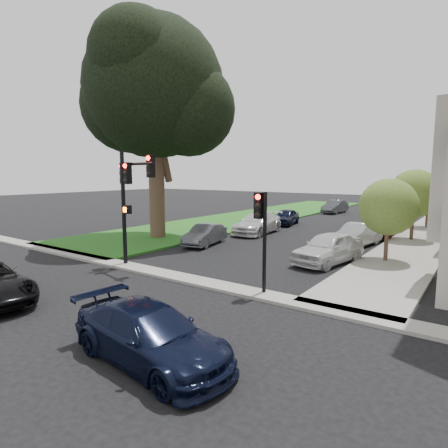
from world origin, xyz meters
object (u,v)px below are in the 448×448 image
Objects in this scene: traffic_signal_secondary at (262,224)px; car_parked_6 at (257,223)px; car_parked_2 at (378,227)px; car_cross_far at (150,335)px; car_parked_0 at (328,248)px; car_parked_5 at (205,235)px; car_parked_9 at (335,207)px; traffic_signal_main at (130,187)px; car_parked_1 at (357,235)px; eucalyptus at (154,89)px; car_parked_3 at (389,219)px; car_parked_7 at (286,217)px; small_tree_a at (388,207)px; small_tree_b at (414,194)px; small_tree_c at (429,193)px.

car_parked_6 is at bearing 120.95° from traffic_signal_secondary.
car_parked_2 is 0.89× the size of car_parked_6.
car_cross_far is 1.01× the size of car_parked_0.
car_parked_9 is (0.16, 23.03, 0.08)m from car_parked_5.
car_parked_9 is (-7.72, 23.26, -0.05)m from car_parked_0.
car_parked_5 is (-7.88, 0.23, -0.13)m from car_parked_0.
traffic_signal_main is 13.72m from car_parked_1.
car_parked_2 is (12.07, 9.42, -9.17)m from eucalyptus.
car_parked_3 is 8.19m from car_parked_7.
traffic_signal_main reaches higher than car_parked_7.
car_cross_far is 0.97× the size of car_parked_2.
eucalyptus is 2.74× the size of car_parked_6.
traffic_signal_main is 9.94m from car_parked_0.
car_parked_9 is at bearing 114.94° from small_tree_a.
small_tree_a reaches higher than car_parked_1.
small_tree_a is 1.04× the size of car_parked_7.
traffic_signal_main reaches higher than car_parked_5.
car_parked_3 is 1.15× the size of car_parked_7.
eucalyptus is 19.42m from car_cross_far.
car_parked_0 is at bearing -65.04° from car_parked_7.
small_tree_b is at bearing -22.69° from car_parked_7.
traffic_signal_main reaches higher than car_parked_2.
car_parked_7 is (-7.61, 17.49, -1.93)m from traffic_signal_secondary.
small_tree_c is 1.03× the size of car_parked_1.
car_parked_3 is (-0.22, 14.24, 0.01)m from car_parked_0.
car_parked_0 reaches higher than car_cross_far.
eucalyptus is 2.65× the size of traffic_signal_main.
car_parked_6 is at bearing -134.15° from small_tree_c.
car_parked_0 is 1.08× the size of car_parked_1.
small_tree_a is at bearing -3.04° from car_cross_far.
car_parked_3 is at bearing 49.74° from eucalyptus.
small_tree_c is 1.15× the size of traffic_signal_secondary.
car_parked_9 reaches higher than car_cross_far.
traffic_signal_main is 1.16× the size of car_parked_2.
small_tree_b is 1.02× the size of car_parked_3.
small_tree_b is 10.70m from car_parked_7.
car_parked_7 is at bearing 165.43° from car_parked_2.
small_tree_a reaches higher than car_parked_5.
car_parked_3 is at bearing 99.82° from car_parked_1.
small_tree_a is 7.27m from small_tree_b.
car_parked_7 reaches higher than car_parked_5.
car_parked_2 is at bearing 101.07° from car_parked_0.
small_tree_c is 3.66m from car_parked_3.
small_tree_a is 0.96× the size of small_tree_c.
small_tree_c reaches higher than car_parked_9.
small_tree_c reaches higher than car_parked_5.
traffic_signal_secondary is at bearing -63.87° from car_parked_6.
small_tree_c reaches higher than car_parked_2.
car_parked_5 is (4.19, -0.03, -9.18)m from eucalyptus.
car_parked_5 is (-7.88, -9.45, -0.01)m from car_parked_2.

